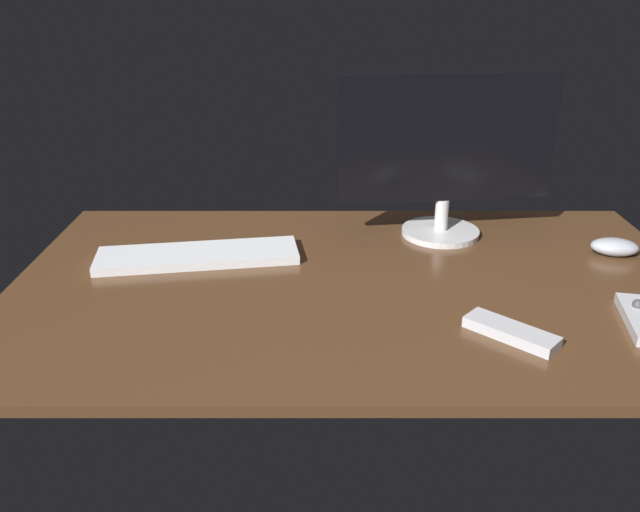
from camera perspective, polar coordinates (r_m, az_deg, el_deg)
name	(u,v)px	position (r cm, az deg, el deg)	size (l,w,h in cm)	color
desk	(358,285)	(132.10, 3.35, -2.54)	(140.00, 84.00, 2.00)	#4C301C
monitor	(447,153)	(151.09, 11.16, 8.91)	(50.28, 18.34, 37.61)	silver
keyboard	(198,255)	(142.99, -10.69, 0.05)	(43.30, 12.21, 1.93)	silver
computer_mouse	(615,247)	(156.68, 24.63, 0.73)	(10.12, 6.20, 3.83)	#999EA5
tv_remote	(511,332)	(115.87, 16.56, -6.45)	(16.10, 5.17, 1.98)	#B7B7BC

